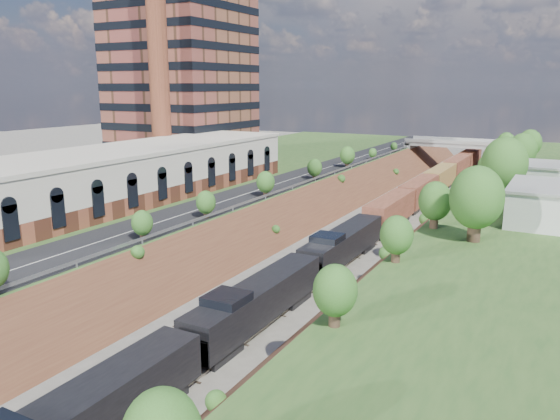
% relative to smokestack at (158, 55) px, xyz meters
% --- Properties ---
extents(platform_left, '(44.00, 180.00, 5.00)m').
position_rel_smokestack_xyz_m(platform_left, '(3.00, 4.00, -22.50)').
color(platform_left, '#2F5222').
rests_on(platform_left, ground).
extents(embankment_left, '(10.00, 180.00, 10.00)m').
position_rel_smokestack_xyz_m(embankment_left, '(25.00, 4.00, -25.00)').
color(embankment_left, brown).
rests_on(embankment_left, ground).
extents(embankment_right, '(10.00, 180.00, 10.00)m').
position_rel_smokestack_xyz_m(embankment_right, '(47.00, 4.00, -25.00)').
color(embankment_right, brown).
rests_on(embankment_right, ground).
extents(rail_left_track, '(1.58, 180.00, 0.18)m').
position_rel_smokestack_xyz_m(rail_left_track, '(33.40, 4.00, -24.91)').
color(rail_left_track, gray).
rests_on(rail_left_track, ground).
extents(rail_right_track, '(1.58, 180.00, 0.18)m').
position_rel_smokestack_xyz_m(rail_right_track, '(38.60, 4.00, -24.91)').
color(rail_right_track, gray).
rests_on(rail_right_track, ground).
extents(road, '(8.00, 180.00, 0.10)m').
position_rel_smokestack_xyz_m(road, '(20.50, 4.00, -19.95)').
color(road, black).
rests_on(road, platform_left).
extents(guardrail, '(0.10, 171.00, 0.70)m').
position_rel_smokestack_xyz_m(guardrail, '(24.60, 3.80, -19.45)').
color(guardrail, '#99999E').
rests_on(guardrail, platform_left).
extents(commercial_building, '(14.30, 62.30, 7.00)m').
position_rel_smokestack_xyz_m(commercial_building, '(8.00, -18.00, -16.49)').
color(commercial_building, brown).
rests_on(commercial_building, platform_left).
extents(highrise_tower, '(22.00, 22.00, 53.90)m').
position_rel_smokestack_xyz_m(highrise_tower, '(-8.00, 16.00, 7.88)').
color(highrise_tower, brown).
rests_on(highrise_tower, platform_left).
extents(smokestack, '(3.20, 3.20, 40.00)m').
position_rel_smokestack_xyz_m(smokestack, '(0.00, 0.00, 0.00)').
color(smokestack, brown).
rests_on(smokestack, platform_left).
extents(overpass, '(24.50, 8.30, 7.40)m').
position_rel_smokestack_xyz_m(overpass, '(36.00, 66.00, -20.08)').
color(overpass, gray).
rests_on(overpass, ground).
extents(white_building_near, '(9.00, 12.00, 4.00)m').
position_rel_smokestack_xyz_m(white_building_near, '(59.50, -4.00, -18.00)').
color(white_building_near, silver).
rests_on(white_building_near, platform_right).
extents(white_building_far, '(8.00, 10.00, 3.60)m').
position_rel_smokestack_xyz_m(white_building_far, '(59.00, 18.00, -18.20)').
color(white_building_far, silver).
rests_on(white_building_far, platform_right).
extents(tree_right_large, '(5.25, 5.25, 7.61)m').
position_rel_smokestack_xyz_m(tree_right_large, '(53.00, -16.00, -15.62)').
color(tree_right_large, '#473323').
rests_on(tree_right_large, platform_right).
extents(tree_left_crest, '(2.45, 2.45, 3.55)m').
position_rel_smokestack_xyz_m(tree_left_crest, '(24.20, -36.00, -17.96)').
color(tree_left_crest, '#473323').
rests_on(tree_left_crest, platform_left).
extents(freight_train, '(3.06, 139.58, 4.57)m').
position_rel_smokestack_xyz_m(freight_train, '(38.60, 9.82, -22.40)').
color(freight_train, black).
rests_on(freight_train, ground).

